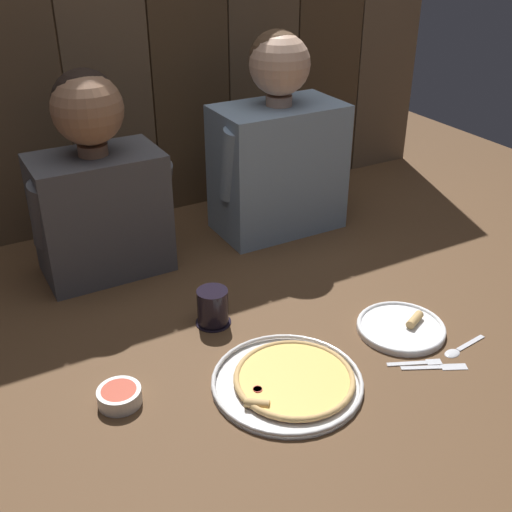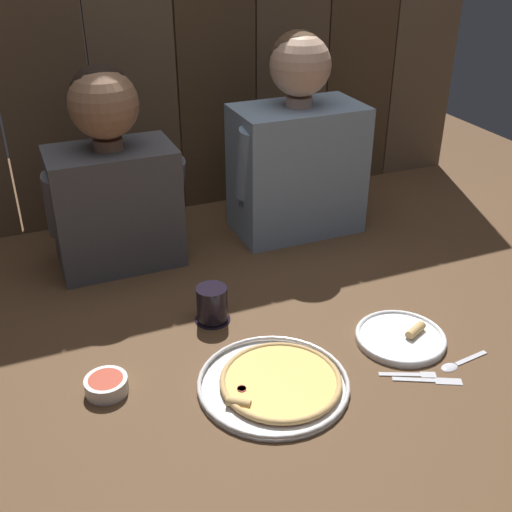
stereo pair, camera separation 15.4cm
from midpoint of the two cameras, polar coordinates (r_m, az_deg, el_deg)
name	(u,v)px [view 1 (the left image)]	position (r m, az deg, el deg)	size (l,w,h in m)	color
ground_plane	(286,333)	(1.58, -0.08, -7.10)	(3.20, 3.20, 0.00)	brown
pizza_tray	(290,380)	(1.42, -0.04, -11.37)	(0.34, 0.34, 0.03)	silver
dinner_plate	(401,327)	(1.61, 10.43, -6.49)	(0.22, 0.22, 0.03)	white
drinking_glass	(213,307)	(1.60, -6.74, -4.75)	(0.09, 0.09, 0.10)	black
dipping_bowl	(119,396)	(1.41, -15.49, -12.27)	(0.09, 0.09, 0.04)	white
table_fork	(417,363)	(1.51, 11.64, -9.60)	(0.13, 0.07, 0.01)	silver
table_knife	(435,367)	(1.50, 13.15, -9.93)	(0.15, 0.08, 0.01)	silver
table_spoon	(458,349)	(1.57, 15.31, -8.27)	(0.14, 0.04, 0.01)	silver
diner_left	(97,184)	(1.80, -16.67, 6.26)	(0.39, 0.22, 0.58)	#4C4C51
diner_right	(278,147)	(1.99, -0.20, 9.90)	(0.43, 0.23, 0.63)	#849EB7
wooden_backdrop_wall	(148,45)	(2.09, -12.06, 18.24)	(2.19, 0.03, 1.12)	brown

